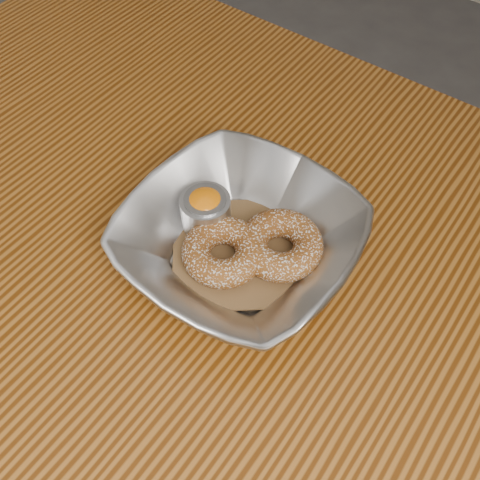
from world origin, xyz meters
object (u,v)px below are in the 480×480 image
Objects in this scene: table at (229,305)px; donut_back at (281,245)px; donut_front at (223,252)px; serving_bowl at (240,240)px; ramekin at (206,210)px.

donut_back is at bearing 37.69° from table.
donut_back is 1.03× the size of donut_front.
ramekin is at bearing 170.02° from serving_bowl.
donut_back reaches higher than table.
ramekin is at bearing 154.51° from table.
ramekin is (-0.05, 0.03, 0.01)m from donut_front.
donut_front is (0.00, -0.01, 0.12)m from table.
donut_back is at bearing 8.38° from ramekin.
serving_bowl is at bearing 69.54° from donut_front.
ramekin is at bearing 147.32° from donut_front.
donut_front reaches higher than table.
table is 0.13m from serving_bowl.
donut_back is 1.63× the size of ramekin.
serving_bowl is (0.01, 0.01, 0.13)m from table.
ramekin is (-0.09, -0.01, 0.01)m from donut_back.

